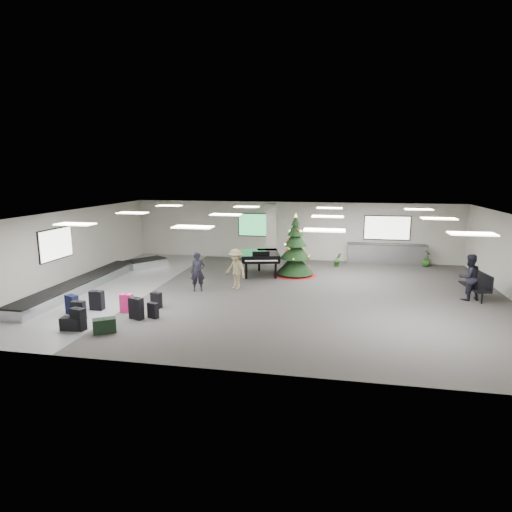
% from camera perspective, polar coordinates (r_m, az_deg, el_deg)
% --- Properties ---
extents(ground, '(18.00, 18.00, 0.00)m').
position_cam_1_polar(ground, '(17.32, 2.53, -4.98)').
color(ground, '#3B3835').
rests_on(ground, ground).
extents(room_envelope, '(18.02, 14.02, 3.21)m').
position_cam_1_polar(room_envelope, '(17.54, 1.68, 3.02)').
color(room_envelope, beige).
rests_on(room_envelope, ground).
extents(baggage_carousel, '(2.28, 9.71, 0.43)m').
position_cam_1_polar(baggage_carousel, '(19.83, -20.57, -2.98)').
color(baggage_carousel, silver).
rests_on(baggage_carousel, ground).
extents(service_counter, '(4.05, 0.65, 1.08)m').
position_cam_1_polar(service_counter, '(23.67, 16.97, 0.27)').
color(service_counter, silver).
rests_on(service_counter, ground).
extents(suitcase_0, '(0.49, 0.35, 0.71)m').
position_cam_1_polar(suitcase_0, '(14.39, -22.60, -7.78)').
color(suitcase_0, black).
rests_on(suitcase_0, ground).
extents(suitcase_1, '(0.52, 0.38, 0.75)m').
position_cam_1_polar(suitcase_1, '(14.81, -15.68, -6.74)').
color(suitcase_1, black).
rests_on(suitcase_1, ground).
extents(pink_suitcase, '(0.42, 0.24, 0.67)m').
position_cam_1_polar(pink_suitcase, '(15.61, -16.89, -6.03)').
color(pink_suitcase, '#FF217C').
rests_on(pink_suitcase, ground).
extents(suitcase_3, '(0.41, 0.29, 0.59)m').
position_cam_1_polar(suitcase_3, '(15.84, -13.15, -5.75)').
color(suitcase_3, black).
rests_on(suitcase_3, ground).
extents(navy_suitcase, '(0.50, 0.40, 0.69)m').
position_cam_1_polar(navy_suitcase, '(16.03, -23.33, -5.98)').
color(navy_suitcase, black).
rests_on(navy_suitcase, ground).
extents(suitcase_5, '(0.44, 0.25, 0.66)m').
position_cam_1_polar(suitcase_5, '(15.33, -22.57, -6.74)').
color(suitcase_5, black).
rests_on(suitcase_5, ground).
extents(green_duffel, '(0.74, 0.64, 0.47)m').
position_cam_1_polar(green_duffel, '(13.92, -19.56, -8.74)').
color(green_duffel, black).
rests_on(green_duffel, ground).
extents(suitcase_7, '(0.41, 0.31, 0.54)m').
position_cam_1_polar(suitcase_7, '(14.79, -13.56, -7.06)').
color(suitcase_7, black).
rests_on(suitcase_7, ground).
extents(suitcase_8, '(0.47, 0.28, 0.71)m').
position_cam_1_polar(suitcase_8, '(16.19, -20.45, -5.56)').
color(suitcase_8, black).
rests_on(suitcase_8, ground).
extents(black_duffel, '(0.65, 0.40, 0.43)m').
position_cam_1_polar(black_duffel, '(14.53, -23.39, -8.26)').
color(black_duffel, black).
rests_on(black_duffel, ground).
extents(christmas_tree, '(2.07, 2.07, 2.95)m').
position_cam_1_polar(christmas_tree, '(20.18, 5.24, 0.24)').
color(christmas_tree, maroon).
rests_on(christmas_tree, ground).
extents(grand_piano, '(2.16, 2.56, 1.27)m').
position_cam_1_polar(grand_piano, '(20.15, 0.55, -0.03)').
color(grand_piano, black).
rests_on(grand_piano, ground).
extents(bench, '(0.77, 1.71, 1.04)m').
position_cam_1_polar(bench, '(18.50, 27.49, -3.32)').
color(bench, black).
rests_on(bench, ground).
extents(traveler_a, '(0.68, 0.56, 1.60)m').
position_cam_1_polar(traveler_a, '(17.60, -7.77, -2.12)').
color(traveler_a, black).
rests_on(traveler_a, ground).
extents(traveler_b, '(1.26, 1.13, 1.69)m').
position_cam_1_polar(traveler_b, '(17.76, -2.75, -1.76)').
color(traveler_b, '#8E7D58').
rests_on(traveler_b, ground).
extents(traveler_bench, '(1.06, 0.96, 1.78)m').
position_cam_1_polar(traveler_bench, '(18.10, 26.53, -2.55)').
color(traveler_bench, black).
rests_on(traveler_bench, ground).
extents(potted_plant_left, '(0.50, 0.47, 0.72)m').
position_cam_1_polar(potted_plant_left, '(22.47, 10.80, -0.49)').
color(potted_plant_left, '#153B13').
rests_on(potted_plant_left, ground).
extents(potted_plant_right, '(0.68, 0.68, 0.86)m').
position_cam_1_polar(potted_plant_right, '(23.75, 21.74, -0.30)').
color(potted_plant_right, '#153B13').
rests_on(potted_plant_right, ground).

